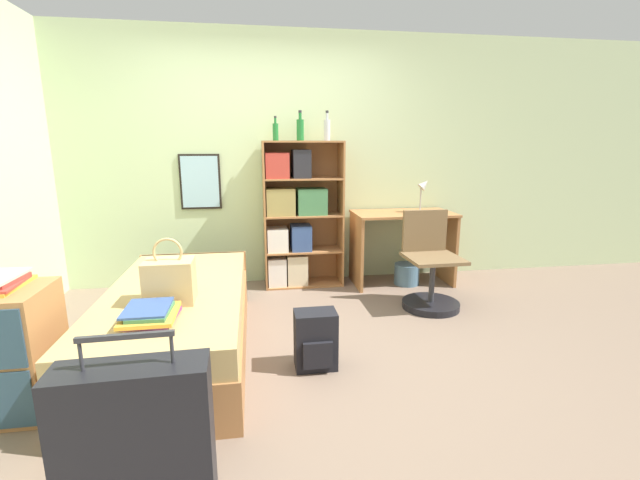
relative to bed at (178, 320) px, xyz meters
name	(u,v)px	position (x,y,z in m)	size (l,w,h in m)	color
ground_plane	(277,345)	(0.70, -0.02, -0.24)	(14.00, 14.00, 0.00)	#756051
wall_back	(265,161)	(0.70, 1.60, 1.06)	(10.00, 0.09, 2.60)	beige
bed	(178,320)	(0.00, 0.00, 0.00)	(0.94, 2.02, 0.49)	#A36B3D
handbag	(170,280)	(0.02, -0.29, 0.39)	(0.30, 0.22, 0.42)	tan
book_stack_on_bed	(150,316)	(-0.03, -0.62, 0.29)	(0.30, 0.37, 0.09)	silver
suitcase	(137,443)	(0.08, -1.44, 0.09)	(0.58, 0.21, 0.79)	black
bookcase	(294,218)	(0.98, 1.38, 0.49)	(0.81, 0.33, 1.50)	#A36B3D
bottle_green	(276,131)	(0.80, 1.42, 1.35)	(0.06, 0.06, 0.24)	#1E6B2D
bottle_brown	(300,129)	(1.05, 1.43, 1.38)	(0.07, 0.07, 0.30)	#1E6B2D
bottle_clear	(327,129)	(1.31, 1.36, 1.37)	(0.07, 0.07, 0.29)	#B7BCC1
desk	(402,236)	(2.11, 1.27, 0.28)	(1.04, 0.57, 0.77)	#A36B3D
desk_lamp	(423,190)	(2.31, 1.24, 0.77)	(0.16, 0.11, 0.36)	#ADA89E
desk_chair	(430,278)	(2.14, 0.56, 0.03)	(0.52, 0.52, 0.87)	black
backpack	(316,340)	(0.94, -0.38, -0.05)	(0.28, 0.22, 0.39)	black
waste_bin	(407,274)	(2.16, 1.21, -0.13)	(0.26, 0.26, 0.22)	slate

